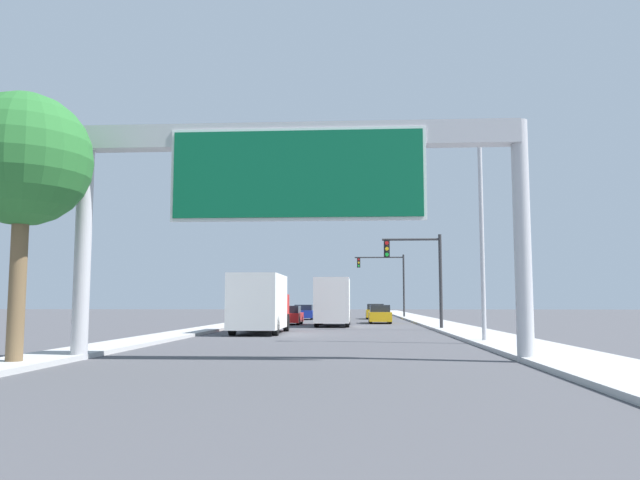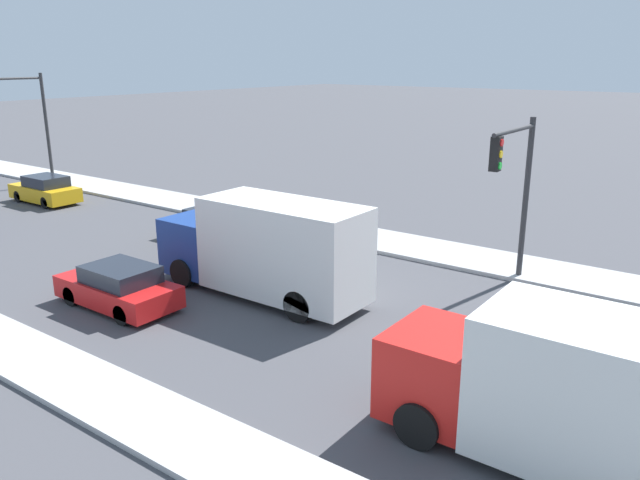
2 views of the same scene
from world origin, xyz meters
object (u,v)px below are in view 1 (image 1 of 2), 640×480
object	(u,v)px
truck_box_primary	(260,304)
traffic_light_mid_block	(388,275)
car_mid_left	(375,312)
truck_box_secondary	(333,302)
car_mid_center	(380,315)
car_near_right	(304,312)
sign_gantry	(298,174)
palm_tree_foreground	(23,161)
street_lamp_right	(474,220)
traffic_light_near_intersection	(421,266)
car_near_center	(289,316)

from	to	relation	value
truck_box_primary	traffic_light_mid_block	size ratio (longest dim) A/B	1.05
car_mid_left	truck_box_secondary	distance (m)	19.52
car_mid_center	car_near_right	xyz separation A→B (m)	(-7.00, 10.79, -0.01)
sign_gantry	palm_tree_foreground	xyz separation A→B (m)	(-7.20, -2.04, 0.02)
traffic_light_mid_block	street_lamp_right	world-z (taller)	street_lamp_right
traffic_light_near_intersection	palm_tree_foreground	xyz separation A→B (m)	(-12.80, -22.16, 1.57)
car_near_center	street_lamp_right	size ratio (longest dim) A/B	0.49
car_near_center	car_near_right	world-z (taller)	car_near_right
truck_box_secondary	street_lamp_right	distance (m)	19.83
traffic_light_mid_block	car_mid_center	bearing A→B (deg)	-95.18
car_near_right	traffic_light_near_intersection	world-z (taller)	traffic_light_near_intersection
traffic_light_near_intersection	truck_box_secondary	bearing A→B (deg)	132.16
car_mid_left	traffic_light_near_intersection	distance (m)	25.64
traffic_light_mid_block	street_lamp_right	size ratio (longest dim) A/B	0.80
street_lamp_right	traffic_light_near_intersection	bearing A→B (deg)	94.52
palm_tree_foreground	traffic_light_mid_block	bearing A→B (deg)	76.73
traffic_light_mid_block	traffic_light_near_intersection	bearing A→B (deg)	-89.04
car_mid_left	car_mid_center	distance (m)	12.97
sign_gantry	street_lamp_right	bearing A→B (deg)	50.23
car_near_center	truck_box_secondary	size ratio (longest dim) A/B	0.55
car_near_right	street_lamp_right	world-z (taller)	street_lamp_right
car_mid_center	traffic_light_near_intersection	size ratio (longest dim) A/B	0.76
traffic_light_mid_block	street_lamp_right	distance (m)	42.25
truck_box_primary	truck_box_secondary	size ratio (longest dim) A/B	0.93
traffic_light_mid_block	palm_tree_foreground	xyz separation A→B (m)	(-12.30, -52.16, 0.77)
traffic_light_mid_block	street_lamp_right	xyz separation A→B (m)	(1.47, -42.22, 0.38)
truck_box_secondary	traffic_light_near_intersection	bearing A→B (deg)	-47.84
traffic_light_near_intersection	street_lamp_right	distance (m)	12.32
car_mid_left	car_near_right	bearing A→B (deg)	-162.69
sign_gantry	car_mid_center	size ratio (longest dim) A/B	3.04
car_near_center	truck_box_primary	distance (m)	14.08
car_mid_left	palm_tree_foreground	size ratio (longest dim) A/B	0.60
car_near_right	traffic_light_near_intersection	distance (m)	25.10
car_mid_center	truck_box_primary	xyz separation A→B (m)	(-7.00, -17.02, 0.90)
car_mid_center	street_lamp_right	world-z (taller)	street_lamp_right
car_mid_left	car_near_right	xyz separation A→B (m)	(-7.00, -2.18, -0.03)
sign_gantry	truck_box_primary	size ratio (longest dim) A/B	1.86
truck_box_primary	truck_box_secondary	world-z (taller)	truck_box_secondary
sign_gantry	car_near_right	world-z (taller)	sign_gantry
car_near_center	truck_box_secondary	world-z (taller)	truck_box_secondary
car_near_center	sign_gantry	bearing A→B (deg)	-83.24
car_mid_left	car_near_center	bearing A→B (deg)	-113.71
car_mid_left	car_mid_center	size ratio (longest dim) A/B	0.99
street_lamp_right	car_near_center	bearing A→B (deg)	114.95
car_near_center	truck_box_secondary	bearing A→B (deg)	-42.73
car_near_right	palm_tree_foreground	xyz separation A→B (m)	(-3.70, -45.33, 4.76)
sign_gantry	car_mid_center	xyz separation A→B (m)	(3.50, 32.50, -4.72)
truck_box_primary	traffic_light_near_intersection	world-z (taller)	traffic_light_near_intersection
car_mid_left	traffic_light_mid_block	world-z (taller)	traffic_light_mid_block
sign_gantry	traffic_light_mid_block	world-z (taller)	sign_gantry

